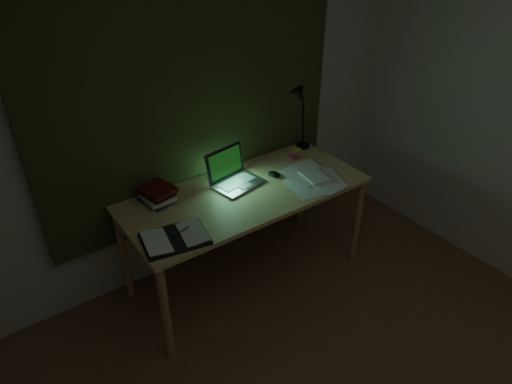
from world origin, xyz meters
The scene contains 11 objects.
wall_back centered at (0.00, 2.00, 1.25)m, with size 3.50×0.00×2.50m, color beige.
curtain centered at (0.00, 1.96, 1.45)m, with size 2.20×0.06×2.00m, color #2B3319.
desk centered at (0.12, 1.55, 0.38)m, with size 1.68×0.73×0.76m, color #DEB177, non-canonical shape.
laptop centered at (0.13, 1.65, 0.88)m, with size 0.33×0.37×0.24m, color silver, non-canonical shape.
open_textbook centered at (-0.51, 1.35, 0.78)m, with size 0.37×0.26×0.03m, color silver, non-canonical shape.
book_stack centered at (-0.41, 1.78, 0.82)m, with size 0.18×0.21×0.11m, color silver, non-canonical shape.
loose_papers centered at (0.57, 1.44, 0.77)m, with size 0.33×0.35×0.02m, color white, non-canonical shape.
mouse centered at (0.40, 1.60, 0.78)m, with size 0.06×0.10×0.04m, color black.
sticky_yellow centered at (0.83, 1.85, 0.77)m, with size 0.07×0.07×0.01m, color yellow.
sticky_pink centered at (0.69, 1.74, 0.77)m, with size 0.07×0.07×0.02m, color #C44C6A.
desk_lamp centered at (0.87, 1.85, 1.06)m, with size 0.40×0.31×0.60m, color black, non-canonical shape.
Camera 1 is at (-1.34, -0.62, 2.39)m, focal length 32.00 mm.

